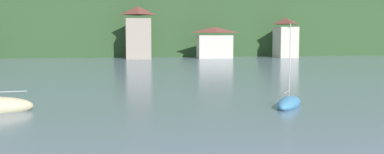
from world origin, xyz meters
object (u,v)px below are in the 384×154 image
at_px(shore_building_westcentral, 138,33).
at_px(shore_building_central, 215,43).
at_px(sailboat_mid_5, 289,104).
at_px(shore_building_eastcentral, 286,38).

distance_m(shore_building_westcentral, shore_building_central, 15.44).
relative_size(shore_building_westcentral, shore_building_central, 1.43).
bearing_deg(sailboat_mid_5, shore_building_eastcentral, 12.49).
bearing_deg(shore_building_westcentral, sailboat_mid_5, -83.42).
bearing_deg(sailboat_mid_5, shore_building_westcentral, 39.52).
bearing_deg(shore_building_central, shore_building_westcentral, 177.12).
distance_m(shore_building_westcentral, shore_building_eastcentral, 30.62).
relative_size(shore_building_central, sailboat_mid_5, 1.28).
height_order(shore_building_westcentral, shore_building_central, shore_building_westcentral).
bearing_deg(shore_building_central, shore_building_eastcentral, 3.24).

